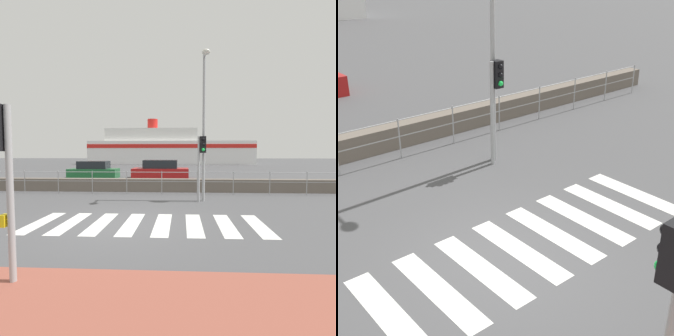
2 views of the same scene
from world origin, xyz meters
TOP-DOWN VIEW (x-y plane):
  - ground_plane at (0.00, 0.00)m, footprint 160.00×160.00m
  - crosswalk at (0.85, 0.00)m, footprint 6.75×2.40m
  - seawall at (0.00, 6.26)m, footprint 25.15×0.55m
  - harbor_fence at (-0.00, 5.38)m, footprint 22.67×0.04m
  - traffic_light_near at (-0.80, -3.66)m, footprint 0.34×0.32m
  - traffic_light_far at (2.66, 3.45)m, footprint 0.34×0.32m
  - streetlamp at (2.77, 3.51)m, footprint 0.32×0.99m

SIDE VIEW (x-z plane):
  - ground_plane at x=0.00m, z-range 0.00..0.00m
  - crosswalk at x=0.85m, z-range 0.00..0.01m
  - seawall at x=0.00m, z-range 0.00..0.67m
  - harbor_fence at x=0.00m, z-range 0.18..1.32m
  - traffic_light_near at x=-0.80m, z-range 0.62..3.38m
  - traffic_light_far at x=2.66m, z-range 0.64..3.36m
  - streetlamp at x=2.77m, z-range 0.71..6.83m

